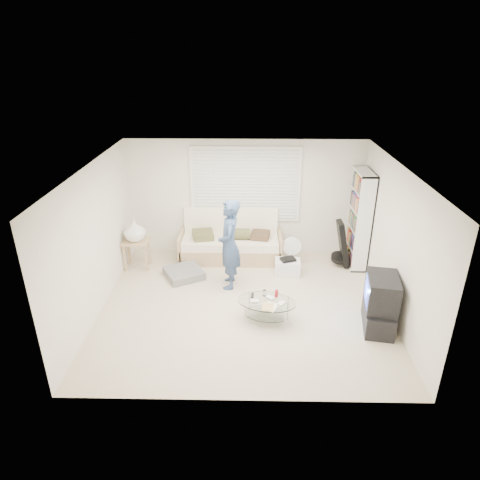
{
  "coord_description": "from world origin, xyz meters",
  "views": [
    {
      "loc": [
        0.06,
        -6.46,
        4.23
      ],
      "look_at": [
        -0.07,
        0.3,
        1.14
      ],
      "focal_mm": 32.0,
      "sensor_mm": 36.0,
      "label": 1
    }
  ],
  "objects_px": {
    "futon_sofa": "(231,243)",
    "tv_unit": "(380,303)",
    "coffee_table": "(267,305)",
    "bookshelf": "(359,219)"
  },
  "relations": [
    {
      "from": "coffee_table",
      "to": "tv_unit",
      "type": "bearing_deg",
      "value": -5.11
    },
    {
      "from": "bookshelf",
      "to": "coffee_table",
      "type": "xyz_separation_m",
      "value": [
        -1.93,
        -2.1,
        -0.71
      ]
    },
    {
      "from": "futon_sofa",
      "to": "tv_unit",
      "type": "xyz_separation_m",
      "value": [
        2.5,
        -2.47,
        0.1
      ]
    },
    {
      "from": "tv_unit",
      "to": "coffee_table",
      "type": "height_order",
      "value": "tv_unit"
    },
    {
      "from": "futon_sofa",
      "to": "coffee_table",
      "type": "bearing_deg",
      "value": -73.21
    },
    {
      "from": "futon_sofa",
      "to": "bookshelf",
      "type": "height_order",
      "value": "bookshelf"
    },
    {
      "from": "futon_sofa",
      "to": "bookshelf",
      "type": "distance_m",
      "value": 2.72
    },
    {
      "from": "tv_unit",
      "to": "coffee_table",
      "type": "distance_m",
      "value": 1.82
    },
    {
      "from": "bookshelf",
      "to": "coffee_table",
      "type": "height_order",
      "value": "bookshelf"
    },
    {
      "from": "futon_sofa",
      "to": "tv_unit",
      "type": "relative_size",
      "value": 2.35
    }
  ]
}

